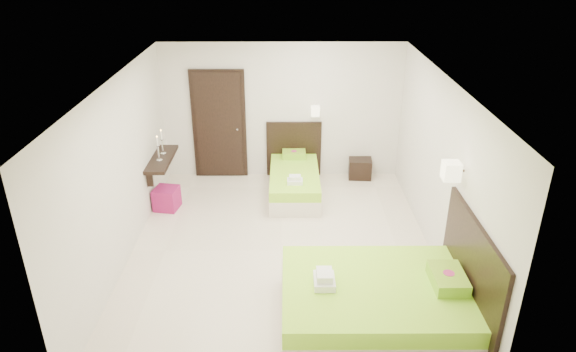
{
  "coord_description": "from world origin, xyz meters",
  "views": [
    {
      "loc": [
        0.07,
        -6.54,
        4.29
      ],
      "look_at": [
        0.1,
        0.3,
        1.1
      ],
      "focal_mm": 32.0,
      "sensor_mm": 36.0,
      "label": 1
    }
  ],
  "objects_px": {
    "bed_double": "(381,301)",
    "nightstand": "(360,168)",
    "ottoman": "(167,198)",
    "bed_single": "(294,179)"
  },
  "relations": [
    {
      "from": "nightstand",
      "to": "bed_single",
      "type": "bearing_deg",
      "value": -148.55
    },
    {
      "from": "bed_double",
      "to": "bed_single",
      "type": "bearing_deg",
      "value": 105.45
    },
    {
      "from": "ottoman",
      "to": "nightstand",
      "type": "bearing_deg",
      "value": 19.9
    },
    {
      "from": "bed_double",
      "to": "ottoman",
      "type": "height_order",
      "value": "bed_double"
    },
    {
      "from": "bed_single",
      "to": "nightstand",
      "type": "bearing_deg",
      "value": 27.15
    },
    {
      "from": "bed_double",
      "to": "nightstand",
      "type": "height_order",
      "value": "bed_double"
    },
    {
      "from": "bed_single",
      "to": "nightstand",
      "type": "xyz_separation_m",
      "value": [
        1.29,
        0.66,
        -0.07
      ]
    },
    {
      "from": "bed_double",
      "to": "ottoman",
      "type": "bearing_deg",
      "value": 137.41
    },
    {
      "from": "bed_double",
      "to": "nightstand",
      "type": "xyz_separation_m",
      "value": [
        0.31,
        4.22,
        -0.13
      ]
    },
    {
      "from": "bed_single",
      "to": "nightstand",
      "type": "height_order",
      "value": "bed_single"
    }
  ]
}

